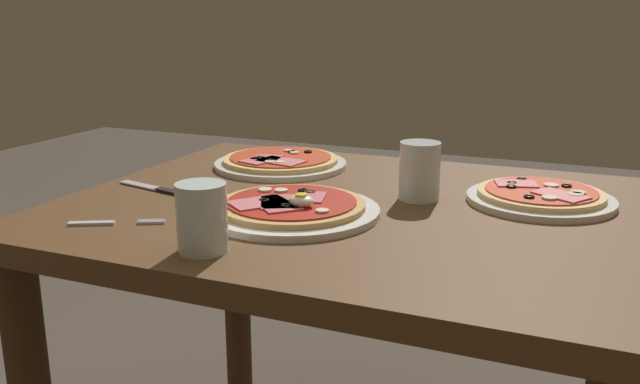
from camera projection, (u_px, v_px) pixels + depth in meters
name	position (u px, v px, depth m)	size (l,w,h in m)	color
dining_table	(353.00, 267.00, 1.28)	(1.05, 0.84, 0.74)	brown
pizza_foreground	(292.00, 208.00, 1.17)	(0.31, 0.31, 0.05)	white
pizza_across_left	(280.00, 162.00, 1.53)	(0.30, 0.30, 0.03)	white
pizza_across_right	(541.00, 197.00, 1.24)	(0.27, 0.27, 0.03)	white
water_glass_near	(202.00, 222.00, 0.99)	(0.07, 0.07, 0.10)	silver
water_glass_far	(419.00, 175.00, 1.26)	(0.08, 0.08, 0.11)	silver
fork	(109.00, 223.00, 1.12)	(0.15, 0.09, 0.00)	silver
knife	(160.00, 189.00, 1.33)	(0.19, 0.06, 0.01)	silver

